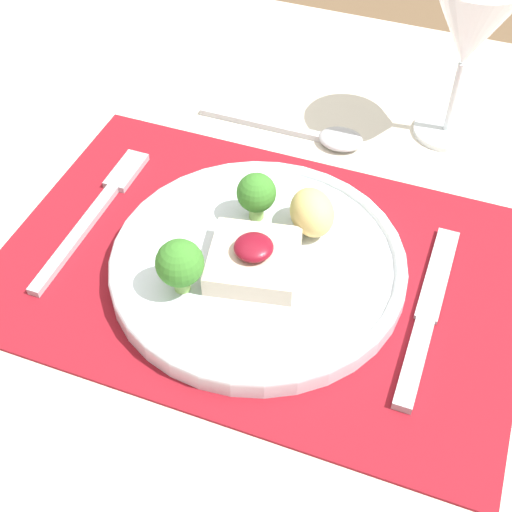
{
  "coord_description": "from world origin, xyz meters",
  "views": [
    {
      "loc": [
        0.15,
        -0.41,
        1.22
      ],
      "look_at": [
        -0.0,
        -0.01,
        0.76
      ],
      "focal_mm": 50.0,
      "sensor_mm": 36.0,
      "label": 1
    }
  ],
  "objects_px": {
    "spoon": "(319,135)",
    "wine_glass_near": "(470,29)",
    "knife": "(424,323)",
    "dinner_plate": "(256,259)",
    "fork": "(99,207)"
  },
  "relations": [
    {
      "from": "fork",
      "to": "knife",
      "type": "height_order",
      "value": "knife"
    },
    {
      "from": "dinner_plate",
      "to": "fork",
      "type": "height_order",
      "value": "dinner_plate"
    },
    {
      "from": "spoon",
      "to": "wine_glass_near",
      "type": "relative_size",
      "value": 1.07
    },
    {
      "from": "dinner_plate",
      "to": "wine_glass_near",
      "type": "height_order",
      "value": "wine_glass_near"
    },
    {
      "from": "dinner_plate",
      "to": "knife",
      "type": "relative_size",
      "value": 1.3
    },
    {
      "from": "dinner_plate",
      "to": "knife",
      "type": "xyz_separation_m",
      "value": [
        0.16,
        -0.01,
        -0.01
      ]
    },
    {
      "from": "dinner_plate",
      "to": "fork",
      "type": "distance_m",
      "value": 0.17
    },
    {
      "from": "fork",
      "to": "spoon",
      "type": "height_order",
      "value": "spoon"
    },
    {
      "from": "spoon",
      "to": "wine_glass_near",
      "type": "distance_m",
      "value": 0.19
    },
    {
      "from": "knife",
      "to": "spoon",
      "type": "relative_size",
      "value": 1.09
    },
    {
      "from": "fork",
      "to": "spoon",
      "type": "relative_size",
      "value": 1.09
    },
    {
      "from": "wine_glass_near",
      "to": "dinner_plate",
      "type": "bearing_deg",
      "value": -115.06
    },
    {
      "from": "fork",
      "to": "dinner_plate",
      "type": "bearing_deg",
      "value": -7.61
    },
    {
      "from": "fork",
      "to": "wine_glass_near",
      "type": "relative_size",
      "value": 1.16
    },
    {
      "from": "dinner_plate",
      "to": "fork",
      "type": "bearing_deg",
      "value": 173.05
    }
  ]
}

